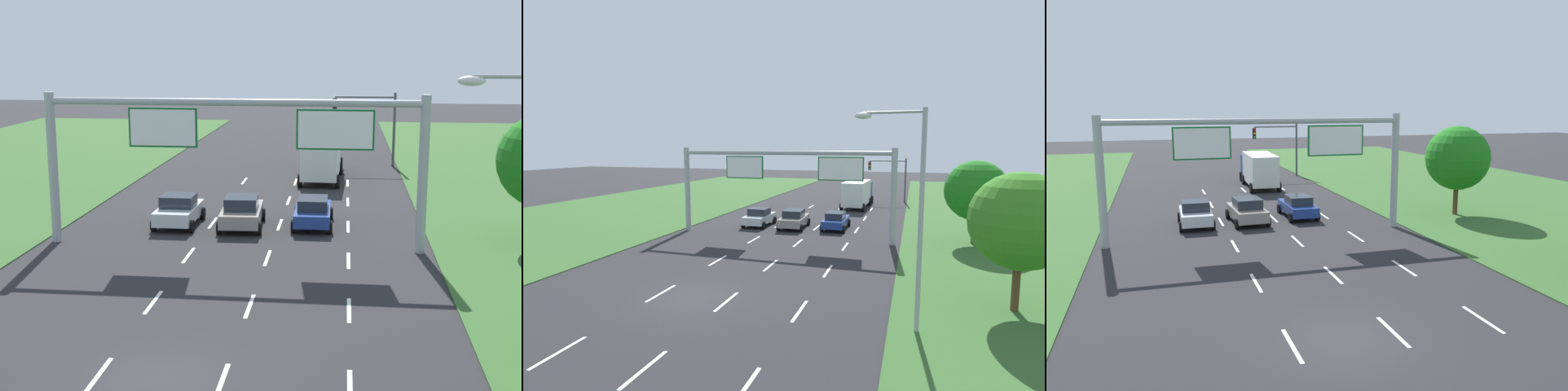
{
  "view_description": "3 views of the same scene",
  "coord_description": "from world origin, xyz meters",
  "views": [
    {
      "loc": [
        4.93,
        -18.16,
        9.06
      ],
      "look_at": [
        1.33,
        13.1,
        2.54
      ],
      "focal_mm": 50.0,
      "sensor_mm": 36.0,
      "label": 1
    },
    {
      "loc": [
        9.78,
        -16.29,
        7.11
      ],
      "look_at": [
        0.47,
        12.61,
        3.42
      ],
      "focal_mm": 28.0,
      "sensor_mm": 36.0,
      "label": 2
    },
    {
      "loc": [
        -5.57,
        -14.47,
        7.51
      ],
      "look_at": [
        1.76,
        10.08,
        2.92
      ],
      "focal_mm": 35.0,
      "sensor_mm": 36.0,
      "label": 3
    }
  ],
  "objects": [
    {
      "name": "street_lamp",
      "position": [
        9.68,
        -0.6,
        5.08
      ],
      "size": [
        2.61,
        0.32,
        8.5
      ],
      "color": "#9EA0A5",
      "rests_on": "ground_plane"
    },
    {
      "name": "lane_dashes_inner_left",
      "position": [
        -1.75,
        6.0,
        0.0
      ],
      "size": [
        0.14,
        50.4,
        0.01
      ],
      "color": "white",
      "rests_on": "ground_plane"
    },
    {
      "name": "car_near_red",
      "position": [
        -0.13,
        17.3,
        0.81
      ],
      "size": [
        2.38,
        4.22,
        1.61
      ],
      "rotation": [
        0.0,
        0.0,
        0.05
      ],
      "color": "gray",
      "rests_on": "ground_plane"
    },
    {
      "name": "grass_verge_left",
      "position": [
        -21.0,
        10.0,
        0.03
      ],
      "size": [
        24.0,
        120.0,
        0.06
      ],
      "primitive_type": "cube",
      "color": "#335B28",
      "rests_on": "ground_plane"
    },
    {
      "name": "lane_dashes_inner_right",
      "position": [
        1.75,
        6.0,
        0.0
      ],
      "size": [
        0.14,
        50.4,
        0.01
      ],
      "color": "white",
      "rests_on": "ground_plane"
    },
    {
      "name": "ground_plane",
      "position": [
        0.0,
        0.0,
        0.0
      ],
      "size": [
        200.0,
        200.0,
        0.0
      ],
      "primitive_type": "plane",
      "color": "#262628"
    },
    {
      "name": "roadside_tree_mid",
      "position": [
        14.02,
        15.5,
        3.94
      ],
      "size": [
        4.34,
        4.34,
        6.12
      ],
      "color": "#513823",
      "rests_on": "ground_plane"
    },
    {
      "name": "car_lead_silver",
      "position": [
        -3.39,
        17.33,
        0.78
      ],
      "size": [
        2.15,
        3.92,
        1.59
      ],
      "rotation": [
        0.0,
        0.0,
        -0.01
      ],
      "color": "silver",
      "rests_on": "ground_plane"
    },
    {
      "name": "lane_dashes_slip",
      "position": [
        5.25,
        6.0,
        0.0
      ],
      "size": [
        0.14,
        50.4,
        0.01
      ],
      "color": "white",
      "rests_on": "ground_plane"
    },
    {
      "name": "sign_gantry",
      "position": [
        0.22,
        13.61,
        4.89
      ],
      "size": [
        17.24,
        0.44,
        7.0
      ],
      "color": "#9EA0A5",
      "rests_on": "ground_plane"
    },
    {
      "name": "roadside_tree_near",
      "position": [
        14.09,
        2.77,
        3.97
      ],
      "size": [
        4.17,
        4.17,
        6.07
      ],
      "color": "#513823",
      "rests_on": "ground_plane"
    },
    {
      "name": "car_mid_lane",
      "position": [
        3.44,
        17.96,
        0.76
      ],
      "size": [
        2.06,
        4.2,
        1.49
      ],
      "rotation": [
        0.0,
        0.0,
        0.01
      ],
      "color": "navy",
      "rests_on": "ground_plane"
    },
    {
      "name": "box_truck",
      "position": [
        3.48,
        31.65,
        1.69
      ],
      "size": [
        2.9,
        8.66,
        3.1
      ],
      "rotation": [
        0.0,
        0.0,
        -0.03
      ],
      "color": "navy",
      "rests_on": "ground_plane"
    },
    {
      "name": "traffic_light_mast",
      "position": [
        6.75,
        37.27,
        3.87
      ],
      "size": [
        4.76,
        0.49,
        5.6
      ],
      "color": "#47494F",
      "rests_on": "ground_plane"
    }
  ]
}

